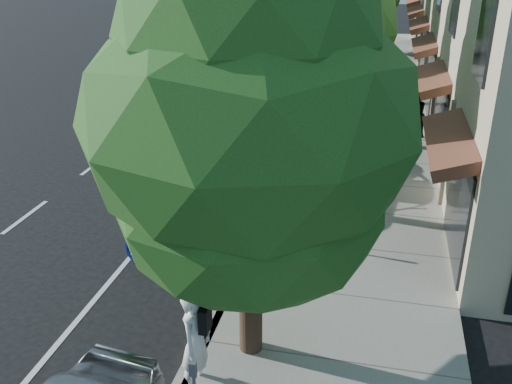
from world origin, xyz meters
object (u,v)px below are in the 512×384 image
(street_tree_0, at_px, (250,128))
(street_tree_2, at_px, (332,25))
(dark_sedan, at_px, (277,98))
(pedestrian, at_px, (415,114))
(cyclist, at_px, (196,343))
(street_tree_1, at_px, (308,33))
(white_pickup, at_px, (284,71))
(silver_suv, at_px, (264,155))
(dark_suv_far, at_px, (335,42))
(bicycle, at_px, (162,251))

(street_tree_0, bearing_deg, street_tree_2, 90.00)
(dark_sedan, bearing_deg, pedestrian, -31.07)
(cyclist, bearing_deg, dark_sedan, 14.15)
(street_tree_1, xyz_separation_m, pedestrian, (3.06, 6.63, -3.68))
(street_tree_0, distance_m, white_pickup, 20.49)
(dark_sedan, bearing_deg, silver_suv, -90.10)
(street_tree_1, height_order, silver_suv, street_tree_1)
(street_tree_0, relative_size, dark_suv_far, 1.50)
(street_tree_2, relative_size, dark_sedan, 1.55)
(street_tree_1, relative_size, dark_sedan, 1.79)
(street_tree_1, bearing_deg, bicycle, -123.43)
(bicycle, bearing_deg, cyclist, -132.35)
(white_pickup, bearing_deg, street_tree_0, -81.78)
(street_tree_0, height_order, street_tree_1, street_tree_1)
(bicycle, xyz_separation_m, dark_sedan, (0.10, 12.77, 0.14))
(street_tree_1, height_order, bicycle, street_tree_1)
(street_tree_0, xyz_separation_m, silver_suv, (-1.40, 7.63, -3.29))
(cyclist, relative_size, white_pickup, 0.35)
(silver_suv, distance_m, white_pickup, 12.45)
(street_tree_0, height_order, bicycle, street_tree_0)
(silver_suv, distance_m, dark_sedan, 7.41)
(street_tree_2, height_order, cyclist, street_tree_2)
(street_tree_2, bearing_deg, dark_suv_far, 94.67)
(bicycle, bearing_deg, white_pickup, 19.06)
(white_pickup, relative_size, dark_suv_far, 1.13)
(street_tree_0, bearing_deg, bicycle, 138.75)
(bicycle, height_order, silver_suv, silver_suv)
(street_tree_2, height_order, pedestrian, street_tree_2)
(street_tree_2, distance_m, silver_suv, 5.59)
(street_tree_0, xyz_separation_m, street_tree_1, (0.00, 6.00, 0.52))
(cyclist, height_order, dark_suv_far, cyclist)
(street_tree_0, bearing_deg, dark_sedan, 99.15)
(street_tree_1, relative_size, bicycle, 3.57)
(white_pickup, xyz_separation_m, dark_suv_far, (1.59, 9.15, 0.03))
(street_tree_0, height_order, cyclist, street_tree_0)
(street_tree_1, height_order, dark_sedan, street_tree_1)
(white_pickup, bearing_deg, cyclist, -83.93)
(street_tree_0, height_order, dark_sedan, street_tree_0)
(pedestrian, bearing_deg, cyclist, 33.53)
(cyclist, xyz_separation_m, bicycle, (-1.86, 3.20, -0.37))
(cyclist, xyz_separation_m, dark_suv_far, (-0.75, 30.12, -0.12))
(cyclist, height_order, silver_suv, cyclist)
(dark_suv_far, bearing_deg, street_tree_0, -83.83)
(silver_suv, bearing_deg, white_pickup, 105.18)
(street_tree_2, relative_size, silver_suv, 1.01)
(silver_suv, xyz_separation_m, dark_suv_far, (0.00, 21.50, -0.10))
(dark_suv_far, bearing_deg, silver_suv, -86.58)
(dark_sedan, xyz_separation_m, white_pickup, (-0.58, 5.01, 0.08))
(silver_suv, relative_size, pedestrian, 3.67)
(dark_sedan, bearing_deg, white_pickup, 88.69)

